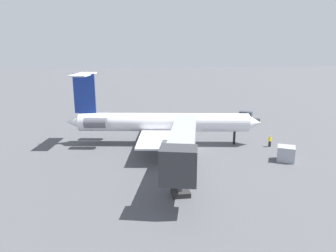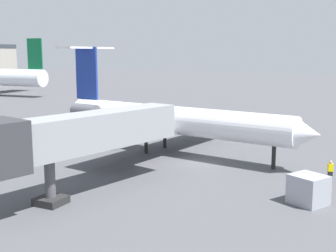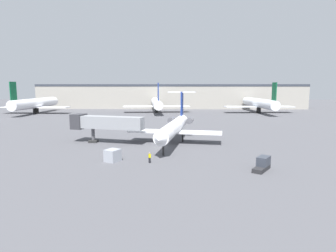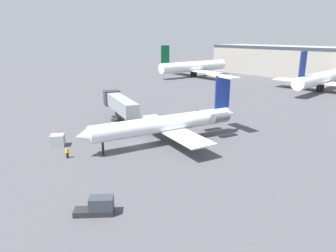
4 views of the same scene
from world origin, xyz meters
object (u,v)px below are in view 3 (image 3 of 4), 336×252
jet_bridge (103,123)px  regional_jet (175,126)px  cargo_container_uld (113,155)px  parked_airliner_west_mid (156,103)px  ground_crew_marshaller (150,158)px  parked_airliner_centre (259,103)px  parked_airliner_west_end (35,103)px  baggage_tug_lead (263,164)px

jet_bridge → regional_jet: bearing=3.4°
regional_jet → cargo_container_uld: 18.68m
parked_airliner_west_mid → regional_jet: bearing=-82.9°
jet_bridge → parked_airliner_west_mid: 70.26m
cargo_container_uld → parked_airliner_west_mid: 84.75m
ground_crew_marshaller → parked_airliner_centre: parked_airliner_centre is taller
cargo_container_uld → jet_bridge: bearing=109.9°
parked_airliner_west_end → parked_airliner_west_mid: 53.20m
regional_jet → ground_crew_marshaller: 17.04m
jet_bridge → cargo_container_uld: size_ratio=5.69×
ground_crew_marshaller → cargo_container_uld: size_ratio=0.59×
parked_airliner_west_end → cargo_container_uld: bearing=-56.6°
ground_crew_marshaller → parked_airliner_west_mid: parked_airliner_west_mid is taller
regional_jet → parked_airliner_west_end: bearing=134.5°
regional_jet → ground_crew_marshaller: bearing=-103.3°
jet_bridge → cargo_container_uld: bearing=-70.1°
baggage_tug_lead → parked_airliner_centre: 91.49m
baggage_tug_lead → parked_airliner_west_mid: parked_airliner_west_mid is taller
regional_jet → jet_bridge: 15.29m
parked_airliner_west_mid → parked_airliner_centre: (46.22, -0.69, 0.06)m
ground_crew_marshaller → regional_jet: bearing=76.7°
cargo_container_uld → regional_jet: bearing=57.6°
cargo_container_uld → parked_airliner_centre: size_ratio=0.08×
parked_airliner_west_end → parked_airliner_centre: size_ratio=0.95×
jet_bridge → baggage_tug_lead: 33.95m
ground_crew_marshaller → parked_airliner_west_end: parked_airliner_west_end is taller
jet_bridge → parked_airliner_centre: bearing=52.6°
ground_crew_marshaller → parked_airliner_west_end: (-57.51, 78.88, 3.56)m
parked_airliner_west_end → ground_crew_marshaller: bearing=-53.9°
jet_bridge → baggage_tug_lead: jet_bridge is taller
ground_crew_marshaller → parked_airliner_centre: 94.42m
jet_bridge → ground_crew_marshaller: jet_bridge is taller
regional_jet → baggage_tug_lead: regional_jet is taller
baggage_tug_lead → parked_airliner_centre: (24.80, 88.00, 3.47)m
jet_bridge → baggage_tug_lead: size_ratio=3.97×
regional_jet → parked_airliner_west_mid: parked_airliner_west_mid is taller
ground_crew_marshaller → parked_airliner_centre: size_ratio=0.05×
parked_airliner_west_end → jet_bridge: bearing=-54.0°
regional_jet → parked_airliner_centre: (37.65, 68.35, 0.82)m
baggage_tug_lead → cargo_container_uld: 23.11m
baggage_tug_lead → cargo_container_uld: size_ratio=1.43×
baggage_tug_lead → ground_crew_marshaller: bearing=169.0°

